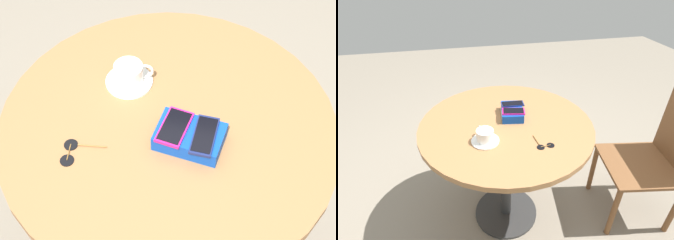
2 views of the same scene
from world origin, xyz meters
TOP-DOWN VIEW (x-y plane):
  - ground_plane at (0.00, 0.00)m, footprint 8.00×8.00m
  - round_table at (0.00, 0.00)m, footprint 0.99×0.99m
  - phone_box at (-0.07, 0.05)m, footprint 0.20×0.15m
  - phone_navy at (-0.11, 0.06)m, footprint 0.07×0.14m
  - phone_magenta at (-0.03, 0.05)m, footprint 0.09×0.14m
  - saucer at (0.15, -0.14)m, footprint 0.15×0.15m
  - coffee_cup at (0.15, -0.14)m, footprint 0.12×0.09m
  - sunglasses at (0.25, 0.15)m, footprint 0.12×0.09m
  - chair_near_window at (0.15, 0.95)m, footprint 0.51×0.51m

SIDE VIEW (x-z plane):
  - ground_plane at x=0.00m, z-range 0.00..0.00m
  - chair_near_window at x=0.15m, z-range 0.02..0.92m
  - round_table at x=0.00m, z-range 0.26..1.05m
  - sunglasses at x=0.25m, z-range 0.79..0.79m
  - saucer at x=0.15m, z-range 0.79..0.80m
  - phone_box at x=-0.07m, z-range 0.79..0.84m
  - coffee_cup at x=0.15m, z-range 0.80..0.86m
  - phone_navy at x=-0.11m, z-range 0.84..0.85m
  - phone_magenta at x=-0.03m, z-range 0.84..0.85m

